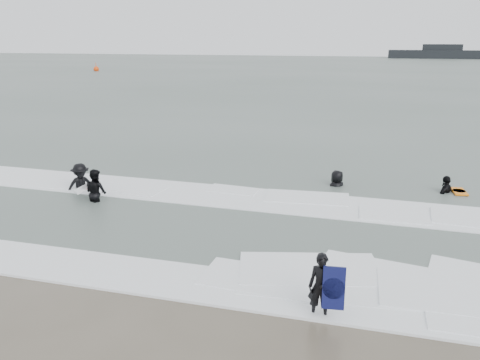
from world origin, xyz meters
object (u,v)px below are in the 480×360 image
(surfer_breaker, at_px, (82,190))
(vessel_horizon, at_px, (442,53))
(surfer_centre, at_px, (319,317))
(surfer_right_near, at_px, (445,193))
(surfer_right_far, at_px, (337,187))
(buoy, at_px, (96,69))
(surfer_wading, at_px, (97,201))

(surfer_breaker, xyz_separation_m, vessel_horizon, (30.23, 144.26, 1.58))
(surfer_centre, relative_size, surfer_right_near, 0.83)
(surfer_right_far, xyz_separation_m, vessel_horizon, (20.17, 140.91, 1.58))
(surfer_breaker, bearing_deg, surfer_centre, -80.41)
(surfer_centre, bearing_deg, surfer_breaker, 148.86)
(surfer_right_near, bearing_deg, surfer_breaker, -44.12)
(buoy, bearing_deg, surfer_right_far, -50.64)
(surfer_centre, xyz_separation_m, surfer_breaker, (-10.48, 6.53, 0.00))
(surfer_breaker, relative_size, surfer_right_near, 1.05)
(surfer_wading, xyz_separation_m, surfer_breaker, (-1.37, 1.04, 0.00))
(surfer_wading, relative_size, buoy, 1.11)
(surfer_right_near, height_order, buoy, buoy)
(buoy, height_order, vessel_horizon, vessel_horizon)
(surfer_wading, bearing_deg, surfer_right_near, -140.94)
(surfer_breaker, height_order, surfer_right_near, surfer_breaker)
(surfer_wading, relative_size, vessel_horizon, 0.06)
(surfer_wading, distance_m, buoy, 77.35)
(surfer_wading, bearing_deg, surfer_right_far, -134.12)
(surfer_right_far, distance_m, vessel_horizon, 142.36)
(surfer_centre, relative_size, buoy, 0.95)
(buoy, bearing_deg, surfer_centre, -54.55)
(buoy, distance_m, vessel_horizon, 106.38)
(surfer_wading, relative_size, surfer_breaker, 0.92)
(surfer_centre, height_order, vessel_horizon, vessel_horizon)
(vessel_horizon, bearing_deg, surfer_breaker, -101.83)
(surfer_centre, height_order, surfer_right_far, surfer_right_far)
(surfer_right_near, relative_size, vessel_horizon, 0.06)
(surfer_right_near, relative_size, buoy, 1.14)
(surfer_centre, height_order, surfer_wading, surfer_wading)
(surfer_right_far, distance_m, buoy, 78.88)
(surfer_right_far, xyz_separation_m, buoy, (-50.02, 60.98, 0.42))
(surfer_wading, xyz_separation_m, buoy, (-41.34, 65.38, 0.42))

